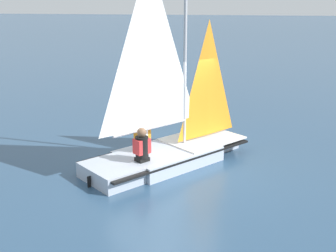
# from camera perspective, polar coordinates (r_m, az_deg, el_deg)

# --- Properties ---
(ground_plane) EXTENTS (260.00, 260.00, 0.00)m
(ground_plane) POSITION_cam_1_polar(r_m,az_deg,el_deg) (10.67, 0.00, -4.97)
(ground_plane) COLOR #2D4C6B
(sailboat_main) EXTENTS (3.82, 4.41, 5.00)m
(sailboat_main) POSITION_cam_1_polar(r_m,az_deg,el_deg) (10.43, -0.07, -1.53)
(sailboat_main) COLOR #B2BCCC
(sailboat_main) RESTS_ON ground_plane
(sailor_helm) EXTENTS (0.42, 0.43, 1.16)m
(sailor_helm) POSITION_cam_1_polar(r_m,az_deg,el_deg) (10.37, -3.49, -2.01)
(sailor_helm) COLOR black
(sailor_helm) RESTS_ON ground_plane
(sailor_crew) EXTENTS (0.42, 0.43, 1.16)m
(sailor_crew) POSITION_cam_1_polar(r_m,az_deg,el_deg) (9.69, -3.54, -3.33)
(sailor_crew) COLOR black
(sailor_crew) RESTS_ON ground_plane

